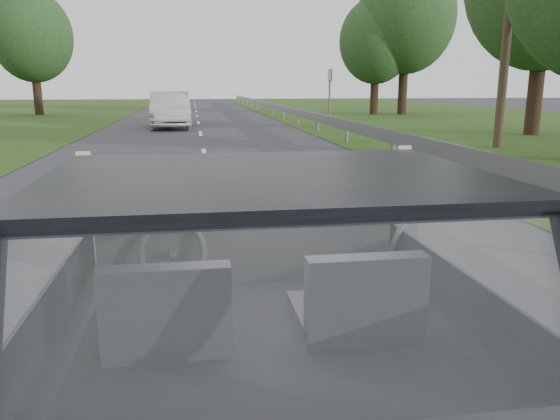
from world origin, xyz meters
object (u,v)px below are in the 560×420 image
object	(u,v)px
highway_sign	(330,94)
utility_pole	(509,8)
other_car	(170,110)
subject_car	(258,308)
cat	(297,203)

from	to	relation	value
highway_sign	utility_pole	distance (m)	14.30
other_car	utility_pole	distance (m)	13.54
highway_sign	utility_pole	bearing A→B (deg)	-80.57
subject_car	highway_sign	world-z (taller)	highway_sign
highway_sign	cat	bearing A→B (deg)	-101.05
subject_car	utility_pole	distance (m)	15.05
utility_pole	highway_sign	bearing A→B (deg)	95.98
cat	utility_pole	distance (m)	14.30
subject_car	cat	distance (m)	0.79
cat	highway_sign	world-z (taller)	highway_sign
highway_sign	utility_pole	size ratio (longest dim) A/B	0.33
other_car	utility_pole	bearing A→B (deg)	-46.06
subject_car	highway_sign	distance (m)	27.03
subject_car	other_car	xyz separation A→B (m)	(-1.19, 21.21, 0.02)
subject_car	highway_sign	bearing A→B (deg)	75.20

